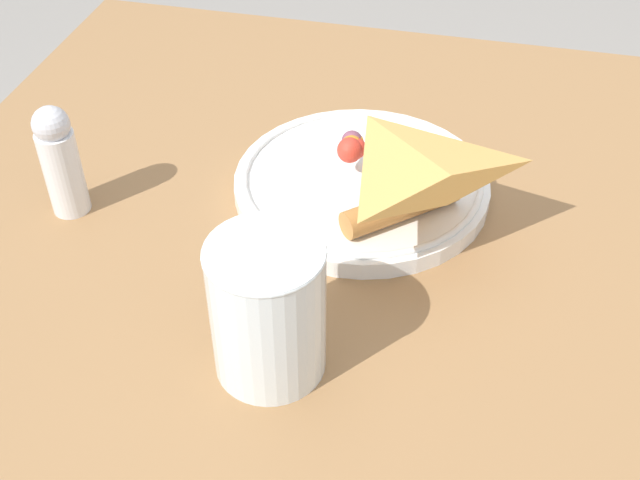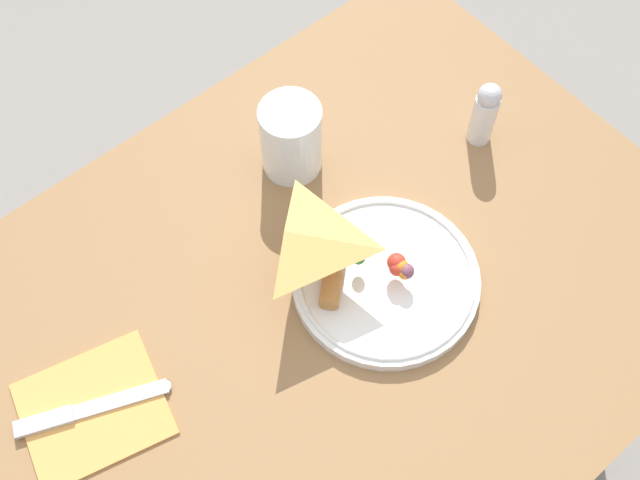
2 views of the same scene
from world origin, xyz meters
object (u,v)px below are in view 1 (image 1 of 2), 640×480
object	(u,v)px
dining_table	(540,333)
milk_glass	(268,313)
plate_pizza	(363,181)
salt_shaker	(60,160)

from	to	relation	value
dining_table	milk_glass	bearing A→B (deg)	41.28
milk_glass	dining_table	bearing A→B (deg)	-138.72
plate_pizza	salt_shaker	bearing A→B (deg)	17.84
plate_pizza	dining_table	bearing A→B (deg)	170.66
dining_table	salt_shaker	distance (m)	0.46
dining_table	milk_glass	world-z (taller)	milk_glass
dining_table	plate_pizza	size ratio (longest dim) A/B	5.04
plate_pizza	salt_shaker	world-z (taller)	salt_shaker
plate_pizza	salt_shaker	xyz separation A→B (m)	(0.25, 0.08, 0.04)
dining_table	milk_glass	distance (m)	0.32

